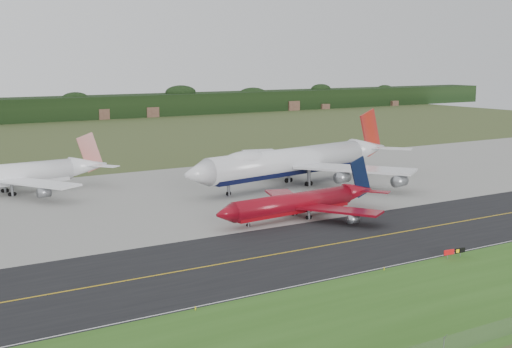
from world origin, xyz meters
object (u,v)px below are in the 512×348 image
object	(u,v)px
jet_red_737	(301,202)
taxiway_sign	(455,251)
jet_ba_747	(295,161)
jet_star_tail	(7,176)

from	to	relation	value
jet_red_737	taxiway_sign	distance (m)	38.11
jet_red_737	taxiway_sign	size ratio (longest dim) A/B	9.38
jet_ba_747	jet_star_tail	size ratio (longest dim) A/B	1.39
jet_ba_747	jet_star_tail	distance (m)	71.04
jet_red_737	taxiway_sign	world-z (taller)	jet_red_737
jet_star_tail	jet_ba_747	bearing A→B (deg)	-21.85
jet_red_737	jet_ba_747	bearing A→B (deg)	56.65
jet_red_737	jet_star_tail	world-z (taller)	jet_star_tail
jet_ba_747	jet_star_tail	bearing A→B (deg)	158.15
jet_ba_747	taxiway_sign	bearing A→B (deg)	-103.96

